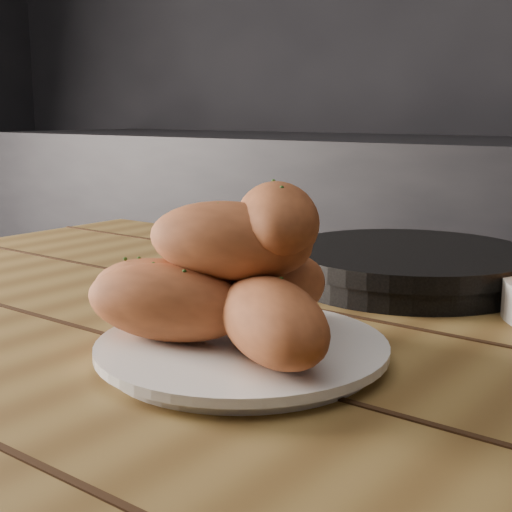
{
  "coord_description": "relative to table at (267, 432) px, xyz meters",
  "views": [
    {
      "loc": [
        0.69,
        0.07,
        0.96
      ],
      "look_at": [
        0.33,
        0.55,
        0.84
      ],
      "focal_mm": 50.0,
      "sensor_mm": 36.0,
      "label": 1
    }
  ],
  "objects": [
    {
      "name": "table",
      "position": [
        0.0,
        0.0,
        0.0
      ],
      "size": [
        1.38,
        0.87,
        0.75
      ],
      "color": "olive",
      "rests_on": "ground"
    },
    {
      "name": "plate",
      "position": [
        0.03,
        -0.08,
        0.11
      ],
      "size": [
        0.25,
        0.25,
        0.02
      ],
      "color": "white",
      "rests_on": "table"
    },
    {
      "name": "bread_rolls",
      "position": [
        0.02,
        -0.08,
        0.18
      ],
      "size": [
        0.29,
        0.23,
        0.14
      ],
      "color": "#AE5A30",
      "rests_on": "plate"
    },
    {
      "name": "skillet",
      "position": [
        0.02,
        0.27,
        0.13
      ],
      "size": [
        0.45,
        0.31,
        0.05
      ],
      "color": "black",
      "rests_on": "table"
    },
    {
      "name": "counter",
      "position": [
        -0.3,
        1.1,
        -0.2
      ],
      "size": [
        2.8,
        0.6,
        0.9
      ],
      "primitive_type": "cube",
      "color": "black",
      "rests_on": "ground"
    }
  ]
}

